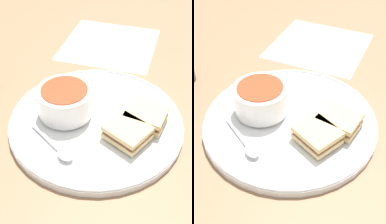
{
  "view_description": "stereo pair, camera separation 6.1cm",
  "coord_description": "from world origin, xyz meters",
  "views": [
    {
      "loc": [
        -0.24,
        0.39,
        0.44
      ],
      "look_at": [
        0.0,
        0.0,
        0.03
      ],
      "focal_mm": 50.0,
      "sensor_mm": 36.0,
      "label": 1
    },
    {
      "loc": [
        -0.29,
        0.35,
        0.44
      ],
      "look_at": [
        0.0,
        0.0,
        0.03
      ],
      "focal_mm": 50.0,
      "sensor_mm": 36.0,
      "label": 2
    }
  ],
  "objects": [
    {
      "name": "plate",
      "position": [
        0.0,
        0.0,
        0.01
      ],
      "size": [
        0.35,
        0.35,
        0.02
      ],
      "color": "white",
      "rests_on": "ground_plane"
    },
    {
      "name": "soup_bowl",
      "position": [
        0.06,
        0.02,
        0.05
      ],
      "size": [
        0.11,
        0.11,
        0.06
      ],
      "color": "white",
      "rests_on": "plate"
    },
    {
      "name": "sandwich_half_far",
      "position": [
        -0.09,
        -0.04,
        0.03
      ],
      "size": [
        0.08,
        0.07,
        0.03
      ],
      "rotation": [
        0.0,
        0.0,
        3.25
      ],
      "color": "#DBBC7F",
      "rests_on": "plate"
    },
    {
      "name": "sandwich_half_near",
      "position": [
        -0.08,
        0.02,
        0.03
      ],
      "size": [
        0.09,
        0.08,
        0.03
      ],
      "rotation": [
        0.0,
        0.0,
        2.95
      ],
      "color": "#DBBC7F",
      "rests_on": "plate"
    },
    {
      "name": "menu_sheet",
      "position": [
        0.14,
        -0.3,
        0.0
      ],
      "size": [
        0.3,
        0.3,
        0.0
      ],
      "rotation": [
        0.0,
        0.0,
        0.26
      ],
      "color": "white",
      "rests_on": "ground_plane"
    },
    {
      "name": "ground_plane",
      "position": [
        0.0,
        0.0,
        0.0
      ],
      "size": [
        2.4,
        2.4,
        0.0
      ],
      "primitive_type": "plane",
      "color": "#8E6B4C"
    },
    {
      "name": "spoon",
      "position": [
        0.0,
        0.11,
        0.02
      ],
      "size": [
        0.12,
        0.05,
        0.01
      ],
      "rotation": [
        0.0,
        0.0,
        9.13
      ],
      "color": "silver",
      "rests_on": "plate"
    }
  ]
}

